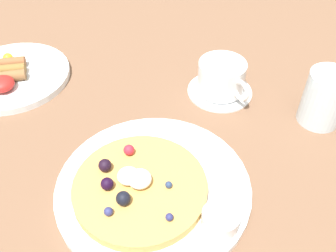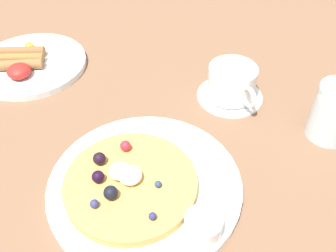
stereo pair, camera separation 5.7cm
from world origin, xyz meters
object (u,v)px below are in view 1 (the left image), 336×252
object	(u,v)px
coffee_saucer	(220,91)
coffee_cup	(222,77)
syrup_ramekin	(220,221)
breakfast_plate	(12,76)
water_glass	(325,98)
pancake_plate	(153,187)

from	to	relation	value
coffee_saucer	coffee_cup	distance (m)	0.03
syrup_ramekin	coffee_saucer	xyz separation A→B (m)	(0.01, 0.30, -0.02)
breakfast_plate	water_glass	bearing A→B (deg)	-6.63
coffee_cup	breakfast_plate	bearing A→B (deg)	178.95
coffee_cup	syrup_ramekin	bearing A→B (deg)	-91.16
coffee_saucer	coffee_cup	bearing A→B (deg)	-51.63
breakfast_plate	coffee_cup	world-z (taller)	coffee_cup
pancake_plate	coffee_saucer	distance (m)	0.26
coffee_cup	coffee_saucer	bearing A→B (deg)	128.37
coffee_cup	water_glass	distance (m)	0.18
breakfast_plate	coffee_saucer	size ratio (longest dim) A/B	1.83
syrup_ramekin	coffee_saucer	size ratio (longest dim) A/B	0.40
pancake_plate	breakfast_plate	distance (m)	0.40
syrup_ramekin	breakfast_plate	world-z (taller)	syrup_ramekin
coffee_saucer	coffee_cup	world-z (taller)	coffee_cup
pancake_plate	breakfast_plate	bearing A→B (deg)	141.80
syrup_ramekin	water_glass	distance (m)	0.30
coffee_saucer	water_glass	world-z (taller)	water_glass
coffee_saucer	water_glass	xyz separation A→B (m)	(0.17, -0.06, 0.04)
coffee_cup	pancake_plate	bearing A→B (deg)	-112.98
syrup_ramekin	breakfast_plate	size ratio (longest dim) A/B	0.22
pancake_plate	breakfast_plate	xyz separation A→B (m)	(-0.31, 0.25, 0.00)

